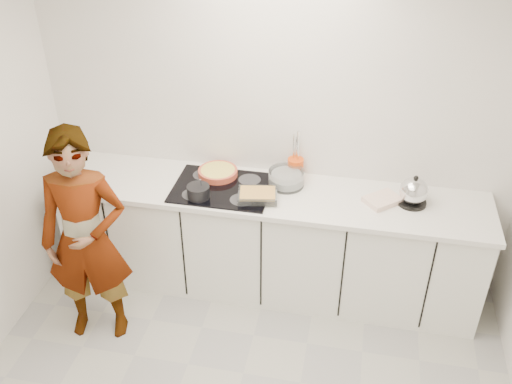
% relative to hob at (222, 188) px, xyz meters
% --- Properties ---
extents(ceiling, '(3.60, 3.20, 0.00)m').
position_rel_hob_xyz_m(ceiling, '(0.35, -1.26, 1.68)').
color(ceiling, white).
rests_on(ceiling, wall_back).
extents(wall_back, '(3.60, 0.00, 2.60)m').
position_rel_hob_xyz_m(wall_back, '(0.35, 0.34, 0.38)').
color(wall_back, white).
rests_on(wall_back, ground).
extents(base_cabinets, '(3.20, 0.58, 0.87)m').
position_rel_hob_xyz_m(base_cabinets, '(0.35, 0.02, -0.48)').
color(base_cabinets, white).
rests_on(base_cabinets, floor).
extents(countertop, '(3.24, 0.64, 0.04)m').
position_rel_hob_xyz_m(countertop, '(0.35, 0.02, -0.03)').
color(countertop, white).
rests_on(countertop, base_cabinets).
extents(hob, '(0.72, 0.54, 0.01)m').
position_rel_hob_xyz_m(hob, '(0.00, 0.00, 0.00)').
color(hob, black).
rests_on(hob, countertop).
extents(tart_dish, '(0.31, 0.31, 0.05)m').
position_rel_hob_xyz_m(tart_dish, '(-0.07, 0.16, 0.03)').
color(tart_dish, '#C64C34').
rests_on(tart_dish, hob).
extents(saucepan, '(0.19, 0.19, 0.16)m').
position_rel_hob_xyz_m(saucepan, '(-0.13, -0.17, 0.05)').
color(saucepan, black).
rests_on(saucepan, hob).
extents(baking_dish, '(0.31, 0.25, 0.05)m').
position_rel_hob_xyz_m(baking_dish, '(0.29, -0.10, 0.04)').
color(baking_dish, silver).
rests_on(baking_dish, hob).
extents(mixing_bowl, '(0.33, 0.33, 0.12)m').
position_rel_hob_xyz_m(mixing_bowl, '(0.46, 0.14, 0.05)').
color(mixing_bowl, silver).
rests_on(mixing_bowl, countertop).
extents(tea_towel, '(0.30, 0.30, 0.04)m').
position_rel_hob_xyz_m(tea_towel, '(1.18, 0.05, 0.01)').
color(tea_towel, white).
rests_on(tea_towel, countertop).
extents(kettle, '(0.26, 0.26, 0.23)m').
position_rel_hob_xyz_m(kettle, '(1.38, 0.07, 0.09)').
color(kettle, black).
rests_on(kettle, countertop).
extents(utensil_crock, '(0.14, 0.14, 0.15)m').
position_rel_hob_xyz_m(utensil_crock, '(0.51, 0.28, 0.07)').
color(utensil_crock, '#E0470D').
rests_on(utensil_crock, countertop).
extents(cook, '(0.67, 0.51, 1.65)m').
position_rel_hob_xyz_m(cook, '(-0.78, -0.68, -0.09)').
color(cook, white).
rests_on(cook, floor).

